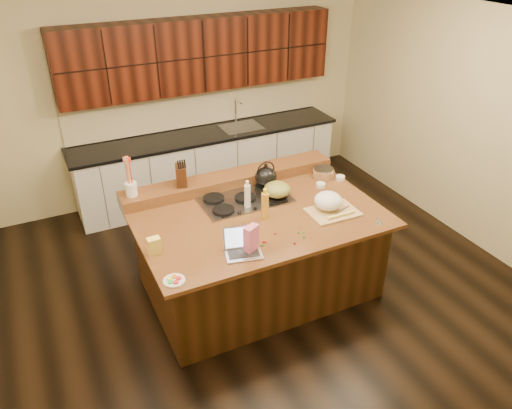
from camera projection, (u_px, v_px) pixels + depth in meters
name	position (u px, v px, depth m)	size (l,w,h in m)	color
room	(258.00, 175.00, 4.71)	(5.52, 5.02, 2.72)	black
island	(258.00, 252.00, 5.15)	(2.40, 1.60, 0.92)	black
back_ledge	(230.00, 179.00, 5.44)	(2.40, 0.30, 0.12)	black
cooktop	(245.00, 199.00, 5.15)	(0.92, 0.52, 0.05)	gray
back_counter	(206.00, 128.00, 6.74)	(3.70, 0.66, 2.40)	silver
kettle	(266.00, 177.00, 5.30)	(0.23, 0.23, 0.21)	black
green_bowl	(277.00, 189.00, 5.11)	(0.28, 0.28, 0.15)	olive
laptop	(242.00, 246.00, 4.34)	(0.37, 0.32, 0.22)	#B7B7BC
oil_bottle	(265.00, 206.00, 4.79)	(0.07, 0.07, 0.27)	gold
vinegar_bottle	(247.00, 197.00, 4.97)	(0.06, 0.06, 0.25)	silver
wooden_tray	(329.00, 203.00, 4.93)	(0.49, 0.39, 0.20)	tan
ramekin_a	(334.00, 199.00, 5.13)	(0.10, 0.10, 0.04)	white
ramekin_b	(321.00, 185.00, 5.40)	(0.10, 0.10, 0.04)	white
ramekin_c	(340.00, 178.00, 5.55)	(0.10, 0.10, 0.04)	white
strainer_bowl	(323.00, 173.00, 5.60)	(0.24, 0.24, 0.09)	#996B3F
kitchen_timer	(379.00, 220.00, 4.76)	(0.08, 0.08, 0.07)	silver
pink_bag	(251.00, 239.00, 4.31)	(0.14, 0.07, 0.25)	pink
candy_plate	(174.00, 281.00, 4.01)	(0.18, 0.18, 0.01)	white
package_box	(154.00, 246.00, 4.31)	(0.11, 0.08, 0.16)	#F6DC56
utensil_crock	(131.00, 189.00, 4.97)	(0.12, 0.12, 0.14)	white
knife_block	(181.00, 175.00, 5.15)	(0.11, 0.18, 0.21)	black
gumdrop_0	(275.00, 234.00, 4.60)	(0.02, 0.02, 0.02)	red
gumdrop_1	(304.00, 232.00, 4.62)	(0.02, 0.02, 0.02)	#198C26
gumdrop_2	(256.00, 244.00, 4.45)	(0.02, 0.02, 0.02)	red
gumdrop_3	(304.00, 237.00, 4.56)	(0.02, 0.02, 0.02)	#198C26
gumdrop_4	(295.00, 243.00, 4.46)	(0.02, 0.02, 0.02)	red
gumdrop_5	(262.00, 245.00, 4.44)	(0.02, 0.02, 0.02)	#198C26
gumdrop_6	(266.00, 242.00, 4.48)	(0.02, 0.02, 0.02)	red
gumdrop_7	(299.00, 233.00, 4.61)	(0.02, 0.02, 0.02)	#198C26
gumdrop_8	(264.00, 241.00, 4.49)	(0.02, 0.02, 0.02)	red
gumdrop_9	(258.00, 243.00, 4.47)	(0.02, 0.02, 0.02)	#198C26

